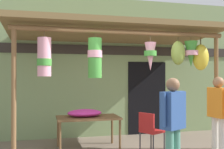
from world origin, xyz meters
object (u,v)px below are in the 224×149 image
at_px(display_table, 88,120).
at_px(vendor_in_orange, 173,119).
at_px(flower_heap_on_table, 85,113).
at_px(folding_chair, 150,129).
at_px(shopper_by_bananas, 218,110).

distance_m(display_table, vendor_in_orange, 2.35).
bearing_deg(flower_heap_on_table, folding_chair, -28.45).
distance_m(flower_heap_on_table, folding_chair, 1.45).
height_order(display_table, flower_heap_on_table, flower_heap_on_table).
bearing_deg(vendor_in_orange, shopper_by_bananas, 30.57).
bearing_deg(folding_chair, shopper_by_bananas, -27.08).
xyz_separation_m(vendor_in_orange, shopper_by_bananas, (1.41, 0.83, 0.01)).
relative_size(display_table, vendor_in_orange, 0.87).
relative_size(flower_heap_on_table, shopper_by_bananas, 0.48).
xyz_separation_m(display_table, vendor_in_orange, (1.00, -2.11, 0.29)).
distance_m(flower_heap_on_table, shopper_by_bananas, 2.79).
xyz_separation_m(flower_heap_on_table, shopper_by_bananas, (2.46, -1.30, 0.15)).
height_order(display_table, shopper_by_bananas, shopper_by_bananas).
relative_size(flower_heap_on_table, vendor_in_orange, 0.48).
relative_size(display_table, folding_chair, 1.63).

